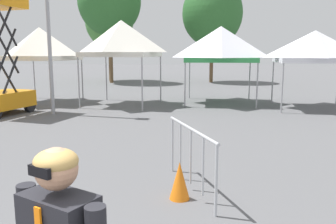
{
  "coord_description": "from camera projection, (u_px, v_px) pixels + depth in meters",
  "views": [
    {
      "loc": [
        1.14,
        -0.64,
        2.27
      ],
      "look_at": [
        0.12,
        4.99,
        1.3
      ],
      "focal_mm": 37.25,
      "sensor_mm": 36.0,
      "label": 1
    }
  ],
  "objects": [
    {
      "name": "canopy_tent_left_of_center",
      "position": [
        221.0,
        44.0,
        15.67
      ],
      "size": [
        3.29,
        3.29,
        3.46
      ],
      "color": "#9E9EA3",
      "rests_on": "ground"
    },
    {
      "name": "traffic_cone_lot_center",
      "position": [
        180.0,
        180.0,
        5.45
      ],
      "size": [
        0.32,
        0.32,
        0.6
      ],
      "primitive_type": "cone",
      "color": "orange",
      "rests_on": "ground"
    },
    {
      "name": "tree_behind_tents_right",
      "position": [
        212.0,
        14.0,
        26.66
      ],
      "size": [
        4.61,
        4.61,
        7.81
      ],
      "color": "brown",
      "rests_on": "ground"
    },
    {
      "name": "canopy_tent_behind_right",
      "position": [
        121.0,
        39.0,
        15.0
      ],
      "size": [
        3.07,
        3.07,
        3.67
      ],
      "color": "#9E9EA3",
      "rests_on": "ground"
    },
    {
      "name": "canopy_tent_far_left",
      "position": [
        40.0,
        44.0,
        15.8
      ],
      "size": [
        2.99,
        2.99,
        3.43
      ],
      "color": "#9E9EA3",
      "rests_on": "ground"
    },
    {
      "name": "canopy_tent_center",
      "position": [
        315.0,
        47.0,
        14.1
      ],
      "size": [
        2.99,
        2.99,
        3.17
      ],
      "color": "#9E9EA3",
      "rests_on": "ground"
    },
    {
      "name": "tree_behind_tents_left",
      "position": [
        109.0,
        1.0,
        26.04
      ],
      "size": [
        4.72,
        4.72,
        8.73
      ],
      "color": "brown",
      "rests_on": "ground"
    },
    {
      "name": "crowd_barrier_mid_lot",
      "position": [
        191.0,
        147.0,
        5.72
      ],
      "size": [
        1.0,
        1.89,
        1.08
      ],
      "color": "#B7BABF",
      "rests_on": "ground"
    },
    {
      "name": "tree_behind_tents_center",
      "position": [
        109.0,
        22.0,
        28.09
      ],
      "size": [
        3.85,
        3.85,
        6.91
      ],
      "color": "brown",
      "rests_on": "ground"
    }
  ]
}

